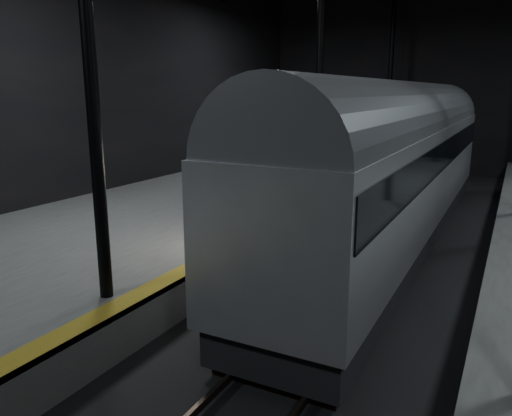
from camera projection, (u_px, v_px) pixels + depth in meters
The scene contains 6 objects.
ground at pixel (344, 305), 12.22m from camera, with size 44.00×44.00×0.00m, color black.
platform_left at pixel (111, 243), 15.49m from camera, with size 9.00×43.80×1.00m, color #51514E.
tactile_strip at pixel (229, 247), 13.46m from camera, with size 0.50×43.80×0.01m, color olive.
track at pixel (344, 302), 12.21m from camera, with size 2.40×43.00×0.24m.
train at pixel (399, 159), 16.20m from camera, with size 2.97×19.80×5.29m.
woman at pixel (257, 196), 15.85m from camera, with size 0.63×0.41×1.72m, color #917E59.
Camera 1 is at (3.35, -11.06, 5.11)m, focal length 35.00 mm.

